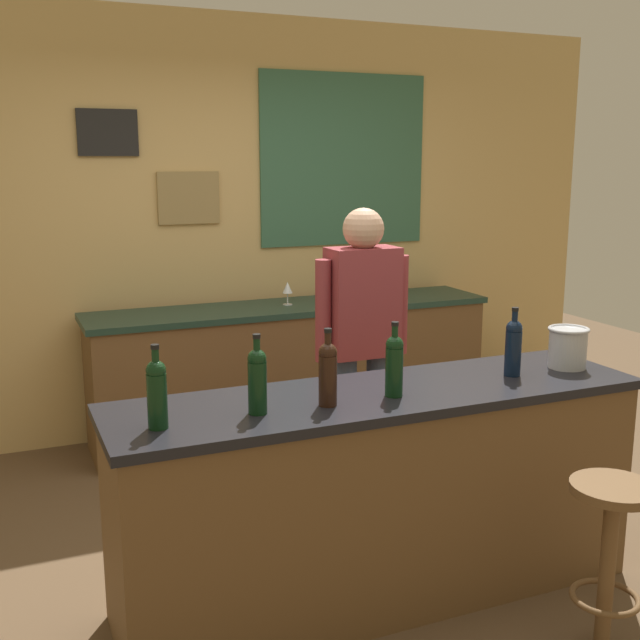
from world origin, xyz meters
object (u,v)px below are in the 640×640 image
bar_stool (610,539)px  wine_bottle_e (513,345)px  bartender (362,341)px  wine_glass_c (395,280)px  ice_bucket (568,347)px  wine_glass_b (339,286)px  wine_glass_a (288,289)px  wine_bottle_a (157,391)px  wine_bottle_c (328,371)px  wine_bottle_d (394,363)px  wine_bottle_b (257,378)px

bar_stool → wine_bottle_e: bearing=87.6°
bartender → wine_glass_c: size_ratio=10.45×
ice_bucket → wine_glass_b: bearing=96.6°
wine_glass_a → ice_bucket: bearing=-74.2°
wine_bottle_a → bar_stool: bearing=-21.2°
bartender → wine_bottle_c: 1.05m
ice_bucket → wine_glass_a: (-0.58, 2.06, -0.01)m
bar_stool → wine_glass_a: 2.81m
wine_glass_a → wine_glass_b: 0.36m
wine_bottle_a → wine_glass_c: wine_bottle_a is taller
bartender → wine_bottle_d: bartender is taller
wine_bottle_a → ice_bucket: bearing=2.5°
wine_glass_c → wine_glass_b: bearing=-167.2°
wine_bottle_b → ice_bucket: bearing=2.4°
bar_stool → wine_bottle_b: bearing=152.3°
wine_glass_a → wine_glass_c: same height
bar_stool → wine_bottle_e: 0.90m
wine_bottle_b → wine_bottle_c: same height
wine_bottle_c → wine_bottle_b: bearing=177.1°
bartender → bar_stool: 1.58m
bartender → wine_glass_c: (0.92, 1.33, 0.07)m
wine_glass_a → wine_bottle_d: bearing=-99.4°
ice_bucket → wine_glass_b: 2.02m
wine_bottle_e → wine_glass_c: 2.21m
bar_stool → wine_glass_a: bearing=95.1°
wine_glass_b → wine_glass_c: 0.51m
bar_stool → wine_glass_c: (0.60, 2.80, 0.55)m
wine_bottle_b → bar_stool: bearing=-27.7°
wine_bottle_b → wine_bottle_c: 0.28m
wine_bottle_b → wine_glass_c: size_ratio=1.97×
ice_bucket → wine_bottle_e: bearing=-178.1°
wine_bottle_c → wine_glass_a: 2.24m
wine_bottle_b → wine_glass_b: wine_bottle_b is taller
wine_bottle_a → wine_glass_a: size_ratio=1.97×
bartender → wine_glass_a: bearing=86.7°
wine_glass_b → wine_glass_c: size_ratio=1.00×
bar_stool → wine_bottle_a: size_ratio=2.22×
wine_bottle_a → wine_bottle_c: bearing=0.2°
wine_bottle_e → wine_glass_a: size_ratio=1.97×
wine_bottle_a → wine_glass_a: (1.31, 2.14, -0.05)m
bar_stool → wine_glass_c: size_ratio=4.39×
wine_bottle_a → wine_bottle_d: size_ratio=1.00×
bar_stool → wine_glass_c: 2.92m
bar_stool → wine_glass_b: bearing=87.7°
wine_glass_a → wine_glass_c: (0.85, 0.06, 0.00)m
wine_bottle_b → ice_bucket: size_ratio=1.63×
wine_bottle_b → wine_bottle_d: size_ratio=1.00×
wine_bottle_e → wine_glass_a: (-0.27, 2.07, -0.05)m
wine_bottle_d → wine_glass_a: 2.17m
bar_stool → wine_glass_b: 2.75m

